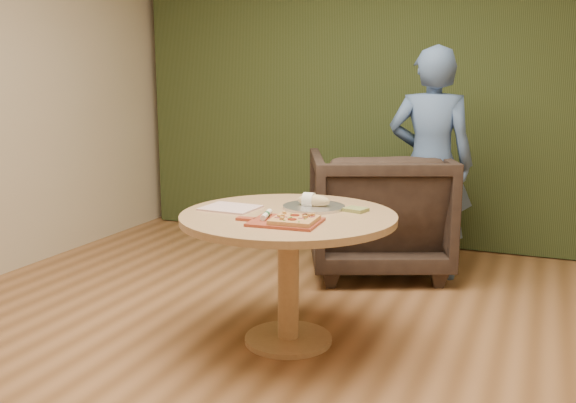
{
  "coord_description": "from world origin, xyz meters",
  "views": [
    {
      "loc": [
        1.3,
        -2.73,
        1.5
      ],
      "look_at": [
        0.08,
        0.25,
        0.86
      ],
      "focal_mm": 40.0,
      "sensor_mm": 36.0,
      "label": 1
    }
  ],
  "objects_px": {
    "pedestal_table": "(288,238)",
    "flatbread_pizza": "(295,220)",
    "bread_roll": "(312,201)",
    "person_standing": "(430,164)",
    "cutlery_roll": "(266,215)",
    "pizza_paddle": "(284,222)",
    "armchair": "(378,205)",
    "serving_tray": "(314,207)"
  },
  "relations": [
    {
      "from": "pedestal_table",
      "to": "flatbread_pizza",
      "type": "distance_m",
      "value": 0.32
    },
    {
      "from": "bread_roll",
      "to": "person_standing",
      "type": "distance_m",
      "value": 1.43
    },
    {
      "from": "flatbread_pizza",
      "to": "cutlery_roll",
      "type": "xyz_separation_m",
      "value": [
        -0.18,
        0.04,
        0.0
      ]
    },
    {
      "from": "pizza_paddle",
      "to": "bread_roll",
      "type": "xyz_separation_m",
      "value": [
        0.0,
        0.42,
        0.04
      ]
    },
    {
      "from": "armchair",
      "to": "pizza_paddle",
      "type": "bearing_deg",
      "value": 65.61
    },
    {
      "from": "cutlery_roll",
      "to": "flatbread_pizza",
      "type": "bearing_deg",
      "value": -25.18
    },
    {
      "from": "flatbread_pizza",
      "to": "person_standing",
      "type": "distance_m",
      "value": 1.83
    },
    {
      "from": "armchair",
      "to": "serving_tray",
      "type": "bearing_deg",
      "value": 65.65
    },
    {
      "from": "pizza_paddle",
      "to": "person_standing",
      "type": "relative_size",
      "value": 0.27
    },
    {
      "from": "pedestal_table",
      "to": "pizza_paddle",
      "type": "relative_size",
      "value": 2.63
    },
    {
      "from": "serving_tray",
      "to": "armchair",
      "type": "height_order",
      "value": "armchair"
    },
    {
      "from": "pedestal_table",
      "to": "serving_tray",
      "type": "relative_size",
      "value": 3.36
    },
    {
      "from": "serving_tray",
      "to": "armchair",
      "type": "relative_size",
      "value": 0.34
    },
    {
      "from": "serving_tray",
      "to": "flatbread_pizza",
      "type": "bearing_deg",
      "value": -83.2
    },
    {
      "from": "pizza_paddle",
      "to": "person_standing",
      "type": "bearing_deg",
      "value": 73.03
    },
    {
      "from": "armchair",
      "to": "person_standing",
      "type": "relative_size",
      "value": 0.61
    },
    {
      "from": "cutlery_roll",
      "to": "serving_tray",
      "type": "relative_size",
      "value": 0.56
    },
    {
      "from": "pedestal_table",
      "to": "serving_tray",
      "type": "distance_m",
      "value": 0.26
    },
    {
      "from": "serving_tray",
      "to": "bread_roll",
      "type": "height_order",
      "value": "bread_roll"
    },
    {
      "from": "pizza_paddle",
      "to": "armchair",
      "type": "distance_m",
      "value": 1.77
    },
    {
      "from": "pedestal_table",
      "to": "flatbread_pizza",
      "type": "bearing_deg",
      "value": -61.05
    },
    {
      "from": "cutlery_roll",
      "to": "bread_roll",
      "type": "height_order",
      "value": "bread_roll"
    },
    {
      "from": "pedestal_table",
      "to": "pizza_paddle",
      "type": "xyz_separation_m",
      "value": [
        0.07,
        -0.23,
        0.15
      ]
    },
    {
      "from": "armchair",
      "to": "person_standing",
      "type": "bearing_deg",
      "value": 162.66
    },
    {
      "from": "flatbread_pizza",
      "to": "pedestal_table",
      "type": "bearing_deg",
      "value": 118.95
    },
    {
      "from": "cutlery_roll",
      "to": "armchair",
      "type": "relative_size",
      "value": 0.19
    },
    {
      "from": "flatbread_pizza",
      "to": "armchair",
      "type": "relative_size",
      "value": 0.22
    },
    {
      "from": "cutlery_roll",
      "to": "serving_tray",
      "type": "height_order",
      "value": "cutlery_roll"
    },
    {
      "from": "flatbread_pizza",
      "to": "serving_tray",
      "type": "height_order",
      "value": "flatbread_pizza"
    },
    {
      "from": "bread_roll",
      "to": "armchair",
      "type": "bearing_deg",
      "value": 87.91
    },
    {
      "from": "cutlery_roll",
      "to": "person_standing",
      "type": "bearing_deg",
      "value": 60.83
    },
    {
      "from": "serving_tray",
      "to": "pedestal_table",
      "type": "bearing_deg",
      "value": -112.53
    },
    {
      "from": "pedestal_table",
      "to": "serving_tray",
      "type": "bearing_deg",
      "value": 67.47
    },
    {
      "from": "pizza_paddle",
      "to": "bread_roll",
      "type": "height_order",
      "value": "bread_roll"
    },
    {
      "from": "flatbread_pizza",
      "to": "person_standing",
      "type": "xyz_separation_m",
      "value": [
        0.37,
        1.79,
        0.08
      ]
    },
    {
      "from": "pedestal_table",
      "to": "person_standing",
      "type": "bearing_deg",
      "value": 72.21
    },
    {
      "from": "pizza_paddle",
      "to": "flatbread_pizza",
      "type": "xyz_separation_m",
      "value": [
        0.06,
        -0.01,
        0.02
      ]
    },
    {
      "from": "cutlery_roll",
      "to": "serving_tray",
      "type": "bearing_deg",
      "value": 60.25
    },
    {
      "from": "serving_tray",
      "to": "armchair",
      "type": "xyz_separation_m",
      "value": [
        0.04,
        1.33,
        -0.24
      ]
    },
    {
      "from": "person_standing",
      "to": "pedestal_table",
      "type": "bearing_deg",
      "value": 67.38
    },
    {
      "from": "cutlery_roll",
      "to": "armchair",
      "type": "height_order",
      "value": "armchair"
    },
    {
      "from": "bread_roll",
      "to": "person_standing",
      "type": "xyz_separation_m",
      "value": [
        0.43,
        1.37,
        0.06
      ]
    }
  ]
}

